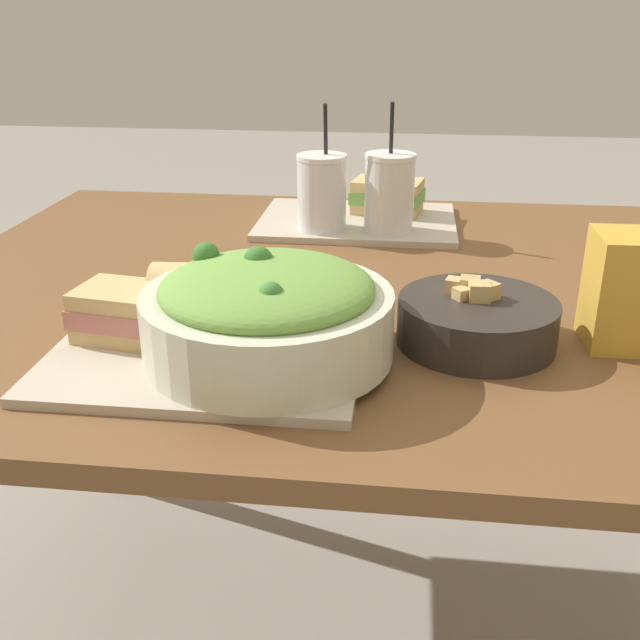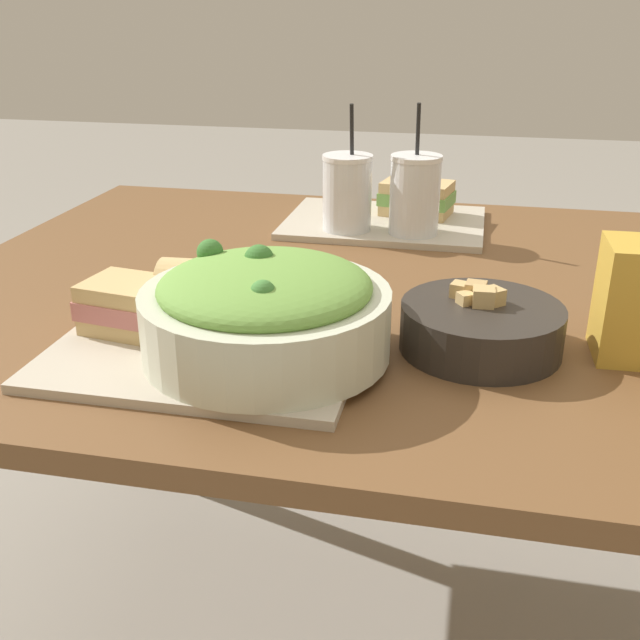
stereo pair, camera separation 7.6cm
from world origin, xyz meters
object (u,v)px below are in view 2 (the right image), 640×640
at_px(soup_bowl, 481,326).
at_px(drink_cup_dark, 347,195).
at_px(sandwich_far, 417,198).
at_px(drink_cup_red, 413,197).
at_px(napkin_folded, 302,275).
at_px(salad_bowl, 266,309).
at_px(baguette_near, 215,289).
at_px(sandwich_near, 139,307).

bearing_deg(soup_bowl, drink_cup_dark, 119.19).
bearing_deg(drink_cup_dark, sandwich_far, 48.51).
relative_size(sandwich_far, drink_cup_red, 0.65).
bearing_deg(napkin_folded, drink_cup_red, 56.98).
distance_m(soup_bowl, drink_cup_red, 0.46).
height_order(salad_bowl, sandwich_far, salad_bowl).
bearing_deg(drink_cup_dark, salad_bowl, -89.99).
xyz_separation_m(baguette_near, drink_cup_dark, (0.10, 0.44, 0.02)).
xyz_separation_m(soup_bowl, sandwich_far, (-0.13, 0.57, 0.01)).
relative_size(salad_bowl, drink_cup_dark, 1.31).
relative_size(soup_bowl, drink_cup_red, 0.87).
bearing_deg(soup_bowl, drink_cup_red, 106.17).
height_order(soup_bowl, drink_cup_red, drink_cup_red).
bearing_deg(salad_bowl, baguette_near, 136.33).
distance_m(salad_bowl, sandwich_far, 0.67).
bearing_deg(soup_bowl, baguette_near, 179.33).
relative_size(sandwich_near, sandwich_far, 1.02).
distance_m(sandwich_far, drink_cup_red, 0.13).
bearing_deg(sandwich_near, soup_bowl, 16.56).
relative_size(baguette_near, napkin_folded, 0.86).
height_order(salad_bowl, sandwich_near, salad_bowl).
bearing_deg(napkin_folded, salad_bowl, -84.47).
distance_m(drink_cup_dark, drink_cup_red, 0.12).
distance_m(sandwich_near, drink_cup_dark, 0.53).
distance_m(salad_bowl, baguette_near, 0.13).
bearing_deg(napkin_folded, drink_cup_dark, 82.69).
height_order(sandwich_near, drink_cup_red, drink_cup_red).
bearing_deg(drink_cup_dark, napkin_folded, -97.31).
height_order(soup_bowl, napkin_folded, soup_bowl).
bearing_deg(sandwich_near, napkin_folded, 70.75).
bearing_deg(sandwich_far, soup_bowl, -66.02).
xyz_separation_m(sandwich_near, baguette_near, (0.08, 0.06, 0.01)).
bearing_deg(sandwich_near, sandwich_far, 73.97).
relative_size(salad_bowl, drink_cup_red, 1.28).
relative_size(baguette_near, drink_cup_red, 0.63).
relative_size(drink_cup_dark, drink_cup_red, 0.98).
bearing_deg(drink_cup_dark, baguette_near, -102.36).
xyz_separation_m(salad_bowl, drink_cup_red, (0.12, 0.53, 0.01)).
relative_size(sandwich_near, baguette_near, 1.06).
bearing_deg(drink_cup_dark, sandwich_near, -109.04).
distance_m(baguette_near, drink_cup_dark, 0.45).
distance_m(soup_bowl, drink_cup_dark, 0.51).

